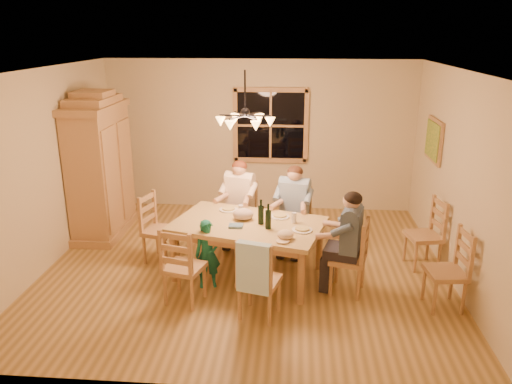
# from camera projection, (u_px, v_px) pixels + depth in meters

# --- Properties ---
(floor) EXTENTS (5.50, 5.50, 0.00)m
(floor) POSITION_uv_depth(u_px,v_px,m) (246.00, 266.00, 7.02)
(floor) COLOR olive
(floor) RESTS_ON ground
(ceiling) EXTENTS (5.50, 5.00, 0.02)m
(ceiling) POSITION_uv_depth(u_px,v_px,m) (245.00, 70.00, 6.18)
(ceiling) COLOR white
(ceiling) RESTS_ON wall_back
(wall_back) EXTENTS (5.50, 0.02, 2.70)m
(wall_back) POSITION_uv_depth(u_px,v_px,m) (260.00, 136.00, 8.97)
(wall_back) COLOR beige
(wall_back) RESTS_ON floor
(wall_left) EXTENTS (0.02, 5.00, 2.70)m
(wall_left) POSITION_uv_depth(u_px,v_px,m) (46.00, 170.00, 6.81)
(wall_left) COLOR beige
(wall_left) RESTS_ON floor
(wall_right) EXTENTS (0.02, 5.00, 2.70)m
(wall_right) POSITION_uv_depth(u_px,v_px,m) (459.00, 179.00, 6.39)
(wall_right) COLOR beige
(wall_right) RESTS_ON floor
(window) EXTENTS (1.30, 0.06, 1.30)m
(window) POSITION_uv_depth(u_px,v_px,m) (271.00, 126.00, 8.86)
(window) COLOR black
(window) RESTS_ON wall_back
(painting) EXTENTS (0.06, 0.78, 0.64)m
(painting) POSITION_uv_depth(u_px,v_px,m) (434.00, 140.00, 7.45)
(painting) COLOR #A37846
(painting) RESTS_ON wall_right
(chandelier) EXTENTS (0.77, 0.68, 0.71)m
(chandelier) POSITION_uv_depth(u_px,v_px,m) (245.00, 120.00, 6.38)
(chandelier) COLOR black
(chandelier) RESTS_ON ceiling
(armoire) EXTENTS (0.66, 1.40, 2.30)m
(armoire) POSITION_uv_depth(u_px,v_px,m) (101.00, 170.00, 7.90)
(armoire) COLOR #A37846
(armoire) RESTS_ON floor
(dining_table) EXTENTS (2.16, 1.64, 0.76)m
(dining_table) POSITION_uv_depth(u_px,v_px,m) (248.00, 229.00, 6.58)
(dining_table) COLOR tan
(dining_table) RESTS_ON floor
(chair_far_left) EXTENTS (0.53, 0.52, 0.99)m
(chair_far_left) POSITION_uv_depth(u_px,v_px,m) (240.00, 226.00, 7.66)
(chair_far_left) COLOR #AE844C
(chair_far_left) RESTS_ON floor
(chair_far_right) EXTENTS (0.53, 0.52, 0.99)m
(chair_far_right) POSITION_uv_depth(u_px,v_px,m) (293.00, 233.00, 7.39)
(chair_far_right) COLOR #AE844C
(chair_far_right) RESTS_ON floor
(chair_near_left) EXTENTS (0.53, 0.52, 0.99)m
(chair_near_left) POSITION_uv_depth(u_px,v_px,m) (185.00, 279.00, 6.04)
(chair_near_left) COLOR #AE844C
(chair_near_left) RESTS_ON floor
(chair_near_right) EXTENTS (0.53, 0.52, 0.99)m
(chair_near_right) POSITION_uv_depth(u_px,v_px,m) (259.00, 292.00, 5.73)
(chair_near_right) COLOR #AE844C
(chair_near_right) RESTS_ON floor
(chair_end_left) EXTENTS (0.52, 0.53, 0.99)m
(chair_end_left) POSITION_uv_depth(u_px,v_px,m) (161.00, 241.00, 7.12)
(chair_end_left) COLOR #AE844C
(chair_end_left) RESTS_ON floor
(chair_end_right) EXTENTS (0.52, 0.53, 0.99)m
(chair_end_right) POSITION_uv_depth(u_px,v_px,m) (347.00, 270.00, 6.26)
(chair_end_right) COLOR #AE844C
(chair_end_right) RESTS_ON floor
(adult_woman) EXTENTS (0.48, 0.50, 0.87)m
(adult_woman) POSITION_uv_depth(u_px,v_px,m) (239.00, 193.00, 7.49)
(adult_woman) COLOR beige
(adult_woman) RESTS_ON floor
(adult_plaid_man) EXTENTS (0.48, 0.50, 0.87)m
(adult_plaid_man) POSITION_uv_depth(u_px,v_px,m) (294.00, 199.00, 7.22)
(adult_plaid_man) COLOR #315B88
(adult_plaid_man) RESTS_ON floor
(adult_slate_man) EXTENTS (0.50, 0.48, 0.87)m
(adult_slate_man) POSITION_uv_depth(u_px,v_px,m) (350.00, 230.00, 6.10)
(adult_slate_man) COLOR #465871
(adult_slate_man) RESTS_ON floor
(towel) EXTENTS (0.39, 0.20, 0.58)m
(towel) POSITION_uv_depth(u_px,v_px,m) (254.00, 268.00, 5.44)
(towel) COLOR #B4E1F4
(towel) RESTS_ON chair_near_right
(wine_bottle_a) EXTENTS (0.08, 0.08, 0.33)m
(wine_bottle_a) POSITION_uv_depth(u_px,v_px,m) (261.00, 212.00, 6.47)
(wine_bottle_a) COLOR black
(wine_bottle_a) RESTS_ON dining_table
(wine_bottle_b) EXTENTS (0.08, 0.08, 0.33)m
(wine_bottle_b) POSITION_uv_depth(u_px,v_px,m) (268.00, 216.00, 6.31)
(wine_bottle_b) COLOR black
(wine_bottle_b) RESTS_ON dining_table
(plate_woman) EXTENTS (0.26, 0.26, 0.02)m
(plate_woman) POSITION_uv_depth(u_px,v_px,m) (228.00, 210.00, 7.00)
(plate_woman) COLOR white
(plate_woman) RESTS_ON dining_table
(plate_plaid) EXTENTS (0.26, 0.26, 0.02)m
(plate_plaid) POSITION_uv_depth(u_px,v_px,m) (280.00, 217.00, 6.74)
(plate_plaid) COLOR white
(plate_plaid) RESTS_ON dining_table
(plate_slate) EXTENTS (0.26, 0.26, 0.02)m
(plate_slate) POSITION_uv_depth(u_px,v_px,m) (302.00, 230.00, 6.29)
(plate_slate) COLOR white
(plate_slate) RESTS_ON dining_table
(wine_glass_a) EXTENTS (0.06, 0.06, 0.14)m
(wine_glass_a) POSITION_uv_depth(u_px,v_px,m) (241.00, 210.00, 6.81)
(wine_glass_a) COLOR silver
(wine_glass_a) RESTS_ON dining_table
(wine_glass_b) EXTENTS (0.06, 0.06, 0.14)m
(wine_glass_b) POSITION_uv_depth(u_px,v_px,m) (294.00, 218.00, 6.53)
(wine_glass_b) COLOR silver
(wine_glass_b) RESTS_ON dining_table
(cap) EXTENTS (0.20, 0.20, 0.11)m
(cap) POSITION_uv_depth(u_px,v_px,m) (285.00, 235.00, 6.03)
(cap) COLOR beige
(cap) RESTS_ON dining_table
(napkin) EXTENTS (0.21, 0.18, 0.03)m
(napkin) POSITION_uv_depth(u_px,v_px,m) (236.00, 226.00, 6.40)
(napkin) COLOR slate
(napkin) RESTS_ON dining_table
(cloth_bundle) EXTENTS (0.28, 0.22, 0.15)m
(cloth_bundle) POSITION_uv_depth(u_px,v_px,m) (243.00, 214.00, 6.63)
(cloth_bundle) COLOR tan
(cloth_bundle) RESTS_ON dining_table
(child) EXTENTS (0.38, 0.31, 0.91)m
(child) POSITION_uv_depth(u_px,v_px,m) (208.00, 254.00, 6.35)
(child) COLOR #19715B
(child) RESTS_ON floor
(chair_spare_front) EXTENTS (0.47, 0.48, 0.99)m
(chair_spare_front) POSITION_uv_depth(u_px,v_px,m) (444.00, 284.00, 5.91)
(chair_spare_front) COLOR #AE844C
(chair_spare_front) RESTS_ON floor
(chair_spare_back) EXTENTS (0.50, 0.51, 0.99)m
(chair_spare_back) POSITION_uv_depth(u_px,v_px,m) (422.00, 246.00, 6.94)
(chair_spare_back) COLOR #AE844C
(chair_spare_back) RESTS_ON floor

